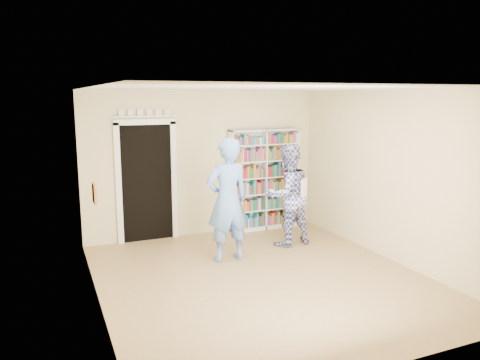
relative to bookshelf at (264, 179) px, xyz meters
name	(u,v)px	position (x,y,z in m)	size (l,w,h in m)	color
floor	(262,278)	(-1.17, -2.34, -0.99)	(5.00, 5.00, 0.00)	#9B774B
ceiling	(263,88)	(-1.17, -2.34, 1.71)	(5.00, 5.00, 0.00)	white
wall_back	(204,163)	(-1.17, 0.16, 0.36)	(4.50, 4.50, 0.00)	beige
wall_left	(95,201)	(-3.42, -2.34, 0.36)	(5.00, 5.00, 0.00)	beige
wall_right	(391,176)	(1.08, -2.34, 0.36)	(5.00, 5.00, 0.00)	beige
bookshelf	(264,179)	(0.00, 0.00, 0.00)	(1.43, 0.27, 1.96)	white
doorway	(147,176)	(-2.27, 0.13, 0.19)	(1.10, 0.08, 2.43)	black
wall_art	(94,193)	(-3.40, -2.14, 0.41)	(0.03, 0.25, 0.25)	brown
man_blue	(227,200)	(-1.34, -1.43, -0.01)	(0.72, 0.47, 1.97)	#638EDD
man_plaid	(287,195)	(-0.07, -1.08, -0.10)	(0.87, 0.68, 1.79)	navy
paper_sheet	(304,188)	(0.10, -1.35, 0.07)	(0.22, 0.01, 0.31)	white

